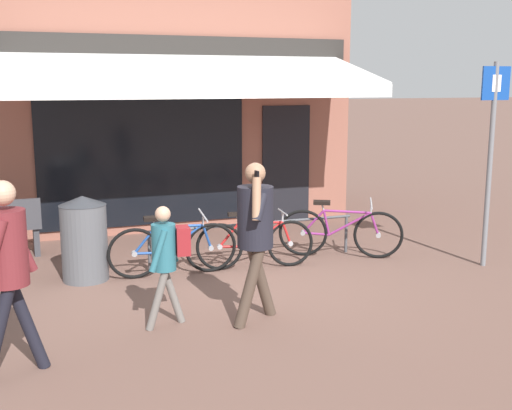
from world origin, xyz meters
TOP-DOWN VIEW (x-y plane):
  - ground_plane at (0.00, 0.00)m, footprint 160.00×160.00m
  - shop_front at (0.03, 4.29)m, footprint 6.21×4.95m
  - bike_rack_rail at (0.44, 0.53)m, footprint 3.05×0.04m
  - bicycle_blue at (-0.78, 0.24)m, footprint 1.70×0.52m
  - bicycle_red at (0.35, 0.23)m, footprint 1.62×0.52m
  - bicycle_purple at (1.69, 0.29)m, footprint 1.64×0.96m
  - pedestrian_adult at (-0.32, -1.63)m, footprint 0.58×0.66m
  - pedestrian_child at (-1.22, -1.45)m, footprint 0.50×0.37m
  - pedestrian_second_adult at (-2.73, -2.12)m, footprint 0.59×0.53m
  - litter_bin at (-1.87, 0.48)m, footprint 0.59×0.59m
  - parking_sign at (3.37, -0.77)m, footprint 0.44×0.07m

SIDE VIEW (x-z plane):
  - ground_plane at x=0.00m, z-range 0.00..0.00m
  - bicycle_red at x=0.35m, z-range -0.04..0.75m
  - bicycle_blue at x=-0.78m, z-range -0.06..0.80m
  - bicycle_purple at x=1.69m, z-range -0.05..0.81m
  - bike_rack_rail at x=0.44m, z-range 0.18..0.75m
  - litter_bin at x=-1.87m, z-range 0.00..1.10m
  - pedestrian_child at x=-1.22m, z-range 0.16..1.45m
  - pedestrian_adult at x=-0.32m, z-range 0.19..1.90m
  - pedestrian_second_adult at x=-2.73m, z-range 0.19..1.92m
  - parking_sign at x=3.37m, z-range 0.29..3.06m
  - shop_front at x=0.03m, z-range -0.01..5.55m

